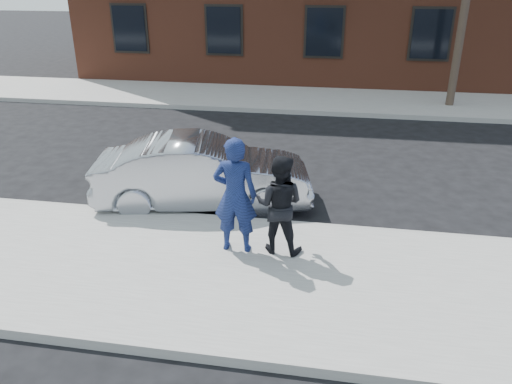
# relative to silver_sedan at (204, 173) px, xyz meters

# --- Properties ---
(ground) EXTENTS (100.00, 100.00, 0.00)m
(ground) POSITION_rel_silver_sedan_xyz_m (1.66, -2.30, -0.69)
(ground) COLOR black
(ground) RESTS_ON ground
(near_sidewalk) EXTENTS (50.00, 3.50, 0.15)m
(near_sidewalk) POSITION_rel_silver_sedan_xyz_m (1.66, -2.55, -0.61)
(near_sidewalk) COLOR gray
(near_sidewalk) RESTS_ON ground
(near_curb) EXTENTS (50.00, 0.10, 0.15)m
(near_curb) POSITION_rel_silver_sedan_xyz_m (1.66, -0.75, -0.61)
(near_curb) COLOR #999691
(near_curb) RESTS_ON ground
(far_sidewalk) EXTENTS (50.00, 3.50, 0.15)m
(far_sidewalk) POSITION_rel_silver_sedan_xyz_m (1.66, 8.95, -0.61)
(far_sidewalk) COLOR gray
(far_sidewalk) RESTS_ON ground
(far_curb) EXTENTS (50.00, 0.10, 0.15)m
(far_curb) POSITION_rel_silver_sedan_xyz_m (1.66, 7.15, -0.61)
(far_curb) COLOR #999691
(far_curb) RESTS_ON ground
(silver_sedan) EXTENTS (4.37, 2.25, 1.37)m
(silver_sedan) POSITION_rel_silver_sedan_xyz_m (0.00, 0.00, 0.00)
(silver_sedan) COLOR #999BA3
(silver_sedan) RESTS_ON ground
(man_hoodie) EXTENTS (0.70, 0.52, 1.89)m
(man_hoodie) POSITION_rel_silver_sedan_xyz_m (1.02, -1.83, 0.41)
(man_hoodie) COLOR navy
(man_hoodie) RESTS_ON near_sidewalk
(man_peacoat) EXTENTS (0.85, 0.69, 1.61)m
(man_peacoat) POSITION_rel_silver_sedan_xyz_m (1.70, -1.74, 0.27)
(man_peacoat) COLOR black
(man_peacoat) RESTS_ON near_sidewalk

